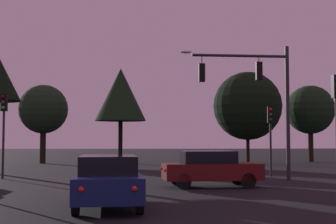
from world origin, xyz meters
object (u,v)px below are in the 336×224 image
Objects in this scene: tree_center_horizon at (121,95)px; tree_right_cluster at (247,106)px; traffic_light_corner_right at (4,118)px; tree_behind_sign at (310,110)px; traffic_signal_mast_arm at (258,88)px; car_crossing_right at (211,168)px; tree_left_far at (43,110)px; traffic_light_median at (270,126)px; car_nearside_lane at (108,180)px.

tree_center_horizon reaches higher than tree_right_cluster.
traffic_light_corner_right is 0.62× the size of tree_behind_sign.
traffic_signal_mast_arm is 0.80× the size of tree_center_horizon.
car_crossing_right is at bearing -107.94° from tree_right_cluster.
traffic_light_corner_right is at bearing -85.73° from tree_left_far.
traffic_signal_mast_arm is 0.94× the size of tree_behind_sign.
traffic_light_median is 7.16m from car_crossing_right.
tree_behind_sign is at bearing 25.18° from tree_right_cluster.
tree_left_far reaches higher than car_nearside_lane.
tree_center_horizon is (-7.39, 18.42, 1.43)m from traffic_signal_mast_arm.
traffic_light_corner_right is at bearing -138.08° from tree_right_cluster.
tree_left_far is (-14.05, 18.36, 0.09)m from traffic_signal_mast_arm.
tree_center_horizon is 11.07m from tree_right_cluster.
tree_center_horizon reaches higher than car_nearside_lane.
tree_right_cluster is (17.50, -1.87, 0.26)m from tree_left_far.
traffic_signal_mast_arm is 1.52× the size of traffic_light_corner_right.
tree_left_far is at bearing 94.27° from traffic_light_corner_right.
traffic_signal_mast_arm is at bearing 46.15° from car_crossing_right.
tree_behind_sign reaches higher than traffic_light_median.
traffic_light_median is (14.16, 0.63, -0.37)m from traffic_light_corner_right.
car_nearside_lane is 27.55m from tree_right_cluster.
tree_left_far is at bearing 104.93° from car_nearside_lane.
traffic_light_median is 0.83× the size of car_nearside_lane.
tree_right_cluster is at bearing -10.12° from tree_center_horizon.
tree_center_horizon reaches higher than traffic_light_corner_right.
traffic_signal_mast_arm is 3.38m from traffic_light_median.
traffic_signal_mast_arm is at bearing 52.04° from car_nearside_lane.
car_nearside_lane is at bearing -127.96° from traffic_signal_mast_arm.
traffic_light_median is at bearing -61.23° from tree_center_horizon.
traffic_signal_mast_arm is 1.45× the size of car_nearside_lane.
tree_behind_sign reaches higher than car_nearside_lane.
traffic_light_corner_right is 0.64× the size of tree_left_far.
car_crossing_right is 0.60× the size of tree_behind_sign.
tree_center_horizon reaches higher than car_crossing_right.
tree_left_far is 0.87× the size of tree_right_cluster.
tree_behind_sign is 0.91× the size of tree_right_cluster.
tree_right_cluster is (3.45, 16.48, 0.35)m from traffic_signal_mast_arm.
traffic_light_median is at bearing -45.83° from tree_left_far.
car_crossing_right is at bearing -78.01° from tree_center_horizon.
tree_center_horizon is 1.07× the size of tree_right_cluster.
tree_center_horizon is (-8.74, 15.91, 3.26)m from traffic_light_median.
car_nearside_lane is 0.55× the size of tree_center_horizon.
traffic_light_median reaches higher than car_nearside_lane.
tree_right_cluster is at bearing 81.43° from traffic_light_median.
tree_right_cluster is at bearing -6.11° from tree_left_far.
traffic_signal_mast_arm is 0.85× the size of tree_right_cluster.
tree_left_far is at bearing -179.46° from tree_center_horizon.
car_crossing_right is 26.34m from tree_behind_sign.
tree_center_horizon is at bearing 118.77° from traffic_light_median.
tree_right_cluster reaches higher than car_nearside_lane.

